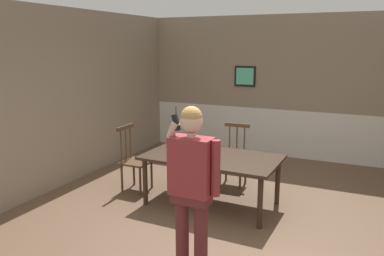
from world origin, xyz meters
TOP-DOWN VIEW (x-y plane):
  - ground_plane at (0.00, 0.00)m, footprint 8.18×8.18m
  - room_back_partition at (-0.00, 3.72)m, footprint 5.98×0.17m
  - room_left_partition at (-2.99, -0.01)m, footprint 0.13×7.43m
  - dining_table at (-0.40, 0.71)m, footprint 1.95×1.13m
  - chair_near_window at (-0.38, 1.64)m, footprint 0.45×0.45m
  - chair_by_doorway at (-1.75, 0.74)m, footprint 0.43×0.43m
  - person_figure at (0.06, -0.96)m, footprint 0.59×0.24m

SIDE VIEW (x-z plane):
  - ground_plane at x=0.00m, z-range 0.00..0.00m
  - chair_near_window at x=-0.38m, z-range -0.03..0.99m
  - chair_by_doorway at x=-1.75m, z-range -0.03..1.02m
  - dining_table at x=-0.40m, z-range 0.30..1.03m
  - person_figure at x=0.06m, z-range 0.14..1.87m
  - room_back_partition at x=0.00m, z-range -0.05..2.84m
  - room_left_partition at x=-2.99m, z-range 0.00..2.89m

